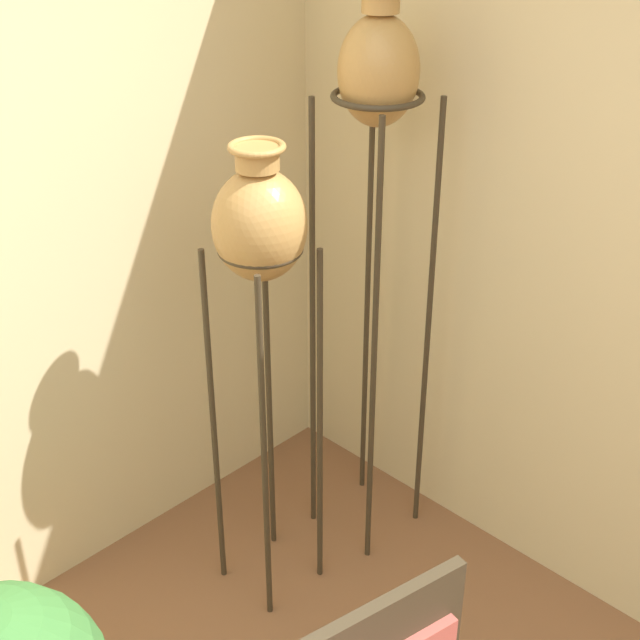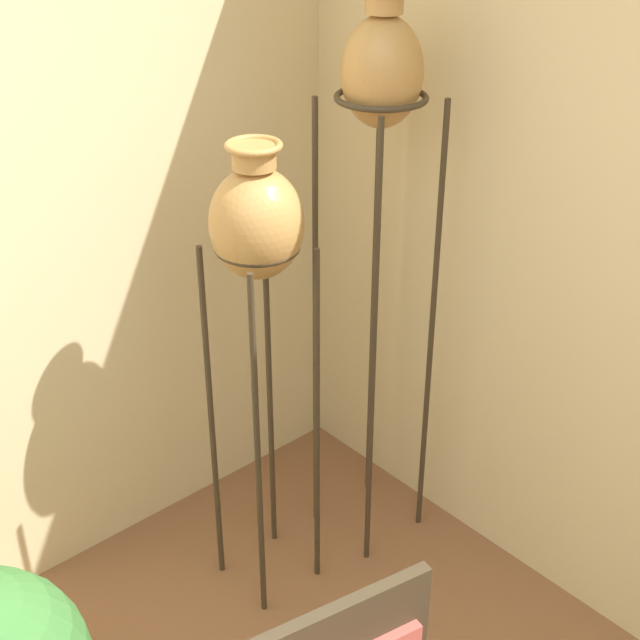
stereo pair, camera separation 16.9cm
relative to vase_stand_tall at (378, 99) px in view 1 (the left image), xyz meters
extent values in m
cylinder|color=#382D1E|center=(-0.14, -0.14, -0.83)|extent=(0.02, 0.02, 1.68)
cylinder|color=#382D1E|center=(0.14, -0.14, -0.83)|extent=(0.02, 0.02, 1.68)
cylinder|color=#382D1E|center=(-0.14, 0.14, -0.83)|extent=(0.02, 0.02, 1.68)
cylinder|color=#382D1E|center=(0.14, 0.14, -0.83)|extent=(0.02, 0.02, 1.68)
torus|color=#382D1E|center=(0.00, 0.00, 0.01)|extent=(0.29, 0.29, 0.02)
ellipsoid|color=#B28447|center=(0.00, 0.00, 0.09)|extent=(0.25, 0.25, 0.34)
cylinder|color=#B28447|center=(0.00, 0.00, 0.29)|extent=(0.11, 0.11, 0.07)
cylinder|color=#382D1E|center=(-0.59, -0.08, -1.02)|extent=(0.02, 0.02, 1.31)
cylinder|color=#382D1E|center=(-0.34, -0.08, -1.02)|extent=(0.02, 0.02, 1.31)
cylinder|color=#382D1E|center=(-0.59, 0.16, -1.02)|extent=(0.02, 0.02, 1.31)
cylinder|color=#382D1E|center=(-0.34, 0.16, -1.02)|extent=(0.02, 0.02, 1.31)
torus|color=#382D1E|center=(-0.46, 0.04, -0.36)|extent=(0.26, 0.26, 0.02)
ellipsoid|color=#B28447|center=(-0.46, 0.04, -0.29)|extent=(0.28, 0.28, 0.34)
cylinder|color=#B28447|center=(-0.46, 0.04, -0.08)|extent=(0.13, 0.13, 0.07)
torus|color=#B28447|center=(-0.46, 0.04, -0.05)|extent=(0.17, 0.17, 0.02)
camera|label=1|loc=(-2.06, -1.77, 0.74)|focal=50.00mm
camera|label=2|loc=(-1.93, -1.89, 0.74)|focal=50.00mm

